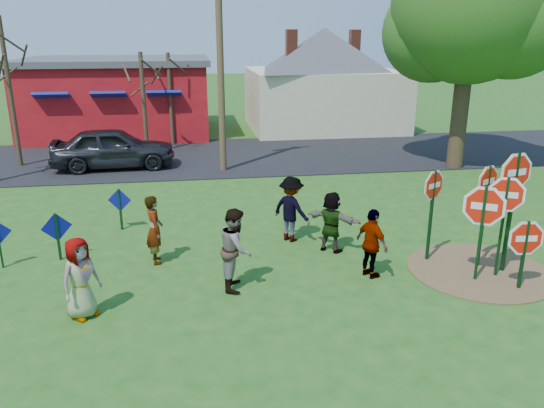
{
  "coord_description": "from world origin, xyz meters",
  "views": [
    {
      "loc": [
        -1.81,
        -11.13,
        5.17
      ],
      "look_at": [
        0.07,
        1.21,
        1.11
      ],
      "focal_mm": 35.0,
      "sensor_mm": 36.0,
      "label": 1
    }
  ],
  "objects_px": {
    "stop_sign_d": "(515,183)",
    "leafy_tree": "(475,12)",
    "stop_sign_c": "(505,204)",
    "stop_sign_b": "(487,191)",
    "person_b": "(155,230)",
    "stop_sign_a": "(483,213)",
    "suv": "(113,148)",
    "utility_pole": "(220,57)",
    "person_a": "(80,278)"
  },
  "relations": [
    {
      "from": "stop_sign_a",
      "to": "suv",
      "type": "xyz_separation_m",
      "value": [
        -9.06,
        11.41,
        -0.7
      ]
    },
    {
      "from": "person_a",
      "to": "leafy_tree",
      "type": "height_order",
      "value": "leafy_tree"
    },
    {
      "from": "person_a",
      "to": "stop_sign_a",
      "type": "bearing_deg",
      "value": -44.21
    },
    {
      "from": "stop_sign_c",
      "to": "person_a",
      "type": "bearing_deg",
      "value": -153.28
    },
    {
      "from": "stop_sign_d",
      "to": "leafy_tree",
      "type": "xyz_separation_m",
      "value": [
        3.65,
        9.22,
        3.77
      ]
    },
    {
      "from": "stop_sign_b",
      "to": "suv",
      "type": "xyz_separation_m",
      "value": [
        -9.46,
        10.78,
        -0.99
      ]
    },
    {
      "from": "stop_sign_a",
      "to": "suv",
      "type": "height_order",
      "value": "stop_sign_a"
    },
    {
      "from": "stop_sign_a",
      "to": "person_a",
      "type": "bearing_deg",
      "value": -146.58
    },
    {
      "from": "suv",
      "to": "stop_sign_d",
      "type": "bearing_deg",
      "value": -141.39
    },
    {
      "from": "stop_sign_c",
      "to": "person_b",
      "type": "relative_size",
      "value": 1.48
    },
    {
      "from": "stop_sign_b",
      "to": "person_b",
      "type": "xyz_separation_m",
      "value": [
        -7.34,
        1.39,
        -1.02
      ]
    },
    {
      "from": "stop_sign_a",
      "to": "stop_sign_b",
      "type": "distance_m",
      "value": 0.8
    },
    {
      "from": "suv",
      "to": "utility_pole",
      "type": "distance_m",
      "value": 5.56
    },
    {
      "from": "stop_sign_c",
      "to": "person_a",
      "type": "relative_size",
      "value": 1.52
    },
    {
      "from": "person_b",
      "to": "utility_pole",
      "type": "distance_m",
      "value": 9.32
    },
    {
      "from": "stop_sign_a",
      "to": "stop_sign_d",
      "type": "relative_size",
      "value": 0.79
    },
    {
      "from": "stop_sign_c",
      "to": "suv",
      "type": "distance_m",
      "value": 14.85
    },
    {
      "from": "stop_sign_b",
      "to": "person_a",
      "type": "bearing_deg",
      "value": 159.45
    },
    {
      "from": "stop_sign_c",
      "to": "stop_sign_d",
      "type": "relative_size",
      "value": 0.83
    },
    {
      "from": "stop_sign_d",
      "to": "person_b",
      "type": "relative_size",
      "value": 1.78
    },
    {
      "from": "stop_sign_d",
      "to": "leafy_tree",
      "type": "distance_m",
      "value": 10.61
    },
    {
      "from": "utility_pole",
      "to": "stop_sign_a",
      "type": "bearing_deg",
      "value": -65.12
    },
    {
      "from": "suv",
      "to": "stop_sign_b",
      "type": "bearing_deg",
      "value": -141.81
    },
    {
      "from": "stop_sign_b",
      "to": "suv",
      "type": "height_order",
      "value": "stop_sign_b"
    },
    {
      "from": "stop_sign_b",
      "to": "stop_sign_d",
      "type": "relative_size",
      "value": 0.87
    },
    {
      "from": "stop_sign_b",
      "to": "person_b",
      "type": "distance_m",
      "value": 7.54
    },
    {
      "from": "stop_sign_b",
      "to": "person_a",
      "type": "distance_m",
      "value": 8.68
    },
    {
      "from": "stop_sign_c",
      "to": "utility_pole",
      "type": "bearing_deg",
      "value": 141.38
    },
    {
      "from": "stop_sign_d",
      "to": "suv",
      "type": "height_order",
      "value": "stop_sign_d"
    },
    {
      "from": "person_b",
      "to": "stop_sign_b",
      "type": "bearing_deg",
      "value": -112.97
    },
    {
      "from": "person_b",
      "to": "suv",
      "type": "xyz_separation_m",
      "value": [
        -2.12,
        9.39,
        0.02
      ]
    },
    {
      "from": "stop_sign_a",
      "to": "leafy_tree",
      "type": "xyz_separation_m",
      "value": [
        4.47,
        9.53,
        4.31
      ]
    },
    {
      "from": "stop_sign_c",
      "to": "stop_sign_b",
      "type": "bearing_deg",
      "value": 129.36
    },
    {
      "from": "stop_sign_a",
      "to": "stop_sign_d",
      "type": "bearing_deg",
      "value": 51.75
    },
    {
      "from": "suv",
      "to": "leafy_tree",
      "type": "xyz_separation_m",
      "value": [
        13.53,
        -1.88,
        5.01
      ]
    },
    {
      "from": "stop_sign_b",
      "to": "stop_sign_a",
      "type": "bearing_deg",
      "value": -149.33
    },
    {
      "from": "stop_sign_d",
      "to": "person_b",
      "type": "height_order",
      "value": "stop_sign_d"
    },
    {
      "from": "suv",
      "to": "utility_pole",
      "type": "bearing_deg",
      "value": -106.48
    },
    {
      "from": "stop_sign_c",
      "to": "person_a",
      "type": "xyz_separation_m",
      "value": [
        -8.71,
        -0.44,
        -0.88
      ]
    },
    {
      "from": "stop_sign_d",
      "to": "person_a",
      "type": "bearing_deg",
      "value": 170.56
    },
    {
      "from": "stop_sign_c",
      "to": "stop_sign_d",
      "type": "distance_m",
      "value": 0.53
    },
    {
      "from": "stop_sign_b",
      "to": "person_b",
      "type": "bearing_deg",
      "value": 142.36
    },
    {
      "from": "utility_pole",
      "to": "stop_sign_b",
      "type": "bearing_deg",
      "value": -61.87
    },
    {
      "from": "stop_sign_a",
      "to": "stop_sign_c",
      "type": "height_order",
      "value": "stop_sign_c"
    },
    {
      "from": "stop_sign_d",
      "to": "suv",
      "type": "distance_m",
      "value": 14.92
    },
    {
      "from": "person_b",
      "to": "leafy_tree",
      "type": "xyz_separation_m",
      "value": [
        11.41,
        7.51,
        5.04
      ]
    },
    {
      "from": "leafy_tree",
      "to": "stop_sign_d",
      "type": "bearing_deg",
      "value": -111.58
    },
    {
      "from": "leafy_tree",
      "to": "stop_sign_b",
      "type": "bearing_deg",
      "value": -114.58
    },
    {
      "from": "stop_sign_a",
      "to": "stop_sign_b",
      "type": "height_order",
      "value": "stop_sign_b"
    },
    {
      "from": "suv",
      "to": "leafy_tree",
      "type": "relative_size",
      "value": 0.52
    }
  ]
}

